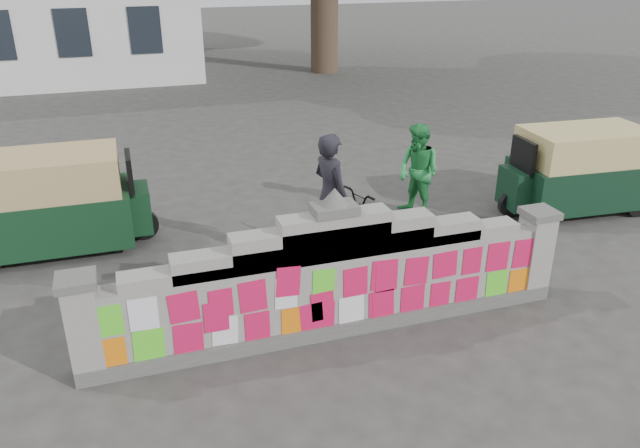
{
  "coord_description": "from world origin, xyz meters",
  "views": [
    {
      "loc": [
        -2.37,
        -6.55,
        4.62
      ],
      "look_at": [
        0.15,
        1.0,
        1.1
      ],
      "focal_mm": 35.0,
      "sensor_mm": 36.0,
      "label": 1
    }
  ],
  "objects_px": {
    "rickshaw_left": "(53,202)",
    "rickshaw_right": "(578,169)",
    "cyclist_rider": "(330,209)",
    "pedestrian": "(418,172)",
    "cyclist_bike": "(330,232)"
  },
  "relations": [
    {
      "from": "cyclist_rider",
      "to": "pedestrian",
      "type": "height_order",
      "value": "cyclist_rider"
    },
    {
      "from": "cyclist_rider",
      "to": "rickshaw_left",
      "type": "height_order",
      "value": "cyclist_rider"
    },
    {
      "from": "rickshaw_left",
      "to": "rickshaw_right",
      "type": "distance_m",
      "value": 9.37
    },
    {
      "from": "cyclist_rider",
      "to": "pedestrian",
      "type": "distance_m",
      "value": 2.59
    },
    {
      "from": "rickshaw_left",
      "to": "cyclist_bike",
      "type": "bearing_deg",
      "value": -24.73
    },
    {
      "from": "pedestrian",
      "to": "cyclist_rider",
      "type": "bearing_deg",
      "value": -77.9
    },
    {
      "from": "rickshaw_right",
      "to": "cyclist_rider",
      "type": "bearing_deg",
      "value": 11.56
    },
    {
      "from": "cyclist_bike",
      "to": "cyclist_rider",
      "type": "bearing_deg",
      "value": 71.35
    },
    {
      "from": "cyclist_bike",
      "to": "rickshaw_right",
      "type": "xyz_separation_m",
      "value": [
        5.18,
        0.67,
        0.27
      ]
    },
    {
      "from": "cyclist_bike",
      "to": "rickshaw_right",
      "type": "relative_size",
      "value": 0.73
    },
    {
      "from": "cyclist_rider",
      "to": "rickshaw_right",
      "type": "bearing_deg",
      "value": -101.26
    },
    {
      "from": "cyclist_bike",
      "to": "pedestrian",
      "type": "xyz_separation_m",
      "value": [
        2.2,
        1.38,
        0.31
      ]
    },
    {
      "from": "rickshaw_left",
      "to": "rickshaw_right",
      "type": "relative_size",
      "value": 1.02
    },
    {
      "from": "cyclist_rider",
      "to": "rickshaw_right",
      "type": "distance_m",
      "value": 5.22
    },
    {
      "from": "cyclist_rider",
      "to": "rickshaw_left",
      "type": "relative_size",
      "value": 0.64
    }
  ]
}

